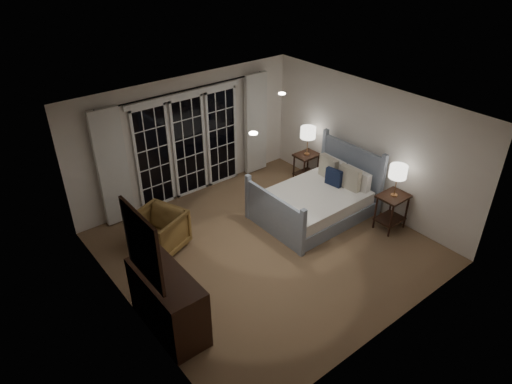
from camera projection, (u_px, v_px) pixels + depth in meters
floor at (266, 247)px, 8.09m from camera, size 5.00×5.00×0.00m
ceiling at (268, 114)px, 6.80m from camera, size 5.00×5.00×0.00m
wall_left at (124, 245)px, 6.11m from camera, size 0.02×5.00×2.50m
wall_right at (367, 146)px, 8.78m from camera, size 0.02×5.00×2.50m
wall_back at (187, 137)px, 9.12m from camera, size 5.00×0.02×2.50m
wall_front at (393, 264)px, 5.77m from camera, size 5.00×0.02×2.50m
french_doors at (189, 145)px, 9.18m from camera, size 2.50×0.04×2.20m
curtain_rod at (186, 90)px, 8.54m from camera, size 3.50×0.03×0.03m
curtain_left at (113, 168)px, 8.21m from camera, size 0.55×0.10×2.25m
curtain_right at (256, 124)px, 9.98m from camera, size 0.55×0.10×2.25m
downlight_a at (282, 94)px, 7.64m from camera, size 0.12×0.12×0.01m
downlight_b at (253, 133)px, 6.22m from camera, size 0.12×0.12×0.01m
bed at (316, 201)px, 8.83m from camera, size 2.09×1.49×1.21m
nightstand_left at (392, 206)px, 8.37m from camera, size 0.55×0.44×0.71m
nightstand_right at (306, 163)px, 9.93m from camera, size 0.50×0.40×0.65m
lamp_left at (398, 172)px, 8.00m from camera, size 0.31×0.31×0.61m
lamp_right at (308, 133)px, 9.56m from camera, size 0.32×0.32×0.62m
armchair at (159, 232)px, 7.85m from camera, size 1.06×1.05×0.75m
dresser at (168, 302)px, 6.28m from camera, size 0.56×1.33×0.94m
mirror at (142, 246)px, 5.60m from camera, size 0.05×0.85×1.00m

